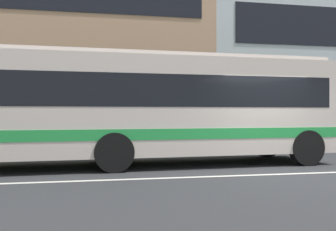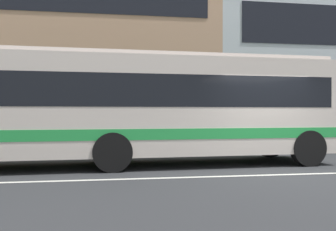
% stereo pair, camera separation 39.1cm
% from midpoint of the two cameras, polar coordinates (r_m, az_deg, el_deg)
% --- Properties ---
extents(ground_plane, '(160.00, 160.00, 0.00)m').
position_cam_midpoint_polar(ground_plane, '(10.28, 17.52, -7.96)').
color(ground_plane, '#2E2F32').
extents(lane_centre_line, '(60.00, 0.16, 0.01)m').
position_cam_midpoint_polar(lane_centre_line, '(10.28, 17.52, -7.94)').
color(lane_centre_line, silver).
rests_on(lane_centre_line, ground_plane).
extents(hedge_row_far, '(21.43, 1.10, 0.78)m').
position_cam_midpoint_polar(hedge_row_far, '(15.09, -3.81, -3.80)').
color(hedge_row_far, '#1B521A').
rests_on(hedge_row_far, ground_plane).
extents(apartment_block_left, '(19.67, 11.80, 12.95)m').
position_cam_midpoint_polar(apartment_block_left, '(26.08, -17.67, 11.37)').
color(apartment_block_left, tan).
rests_on(apartment_block_left, ground_plane).
extents(transit_bus, '(11.56, 3.06, 3.10)m').
position_cam_midpoint_polar(transit_bus, '(11.40, -3.82, 1.51)').
color(transit_bus, beige).
rests_on(transit_bus, ground_plane).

